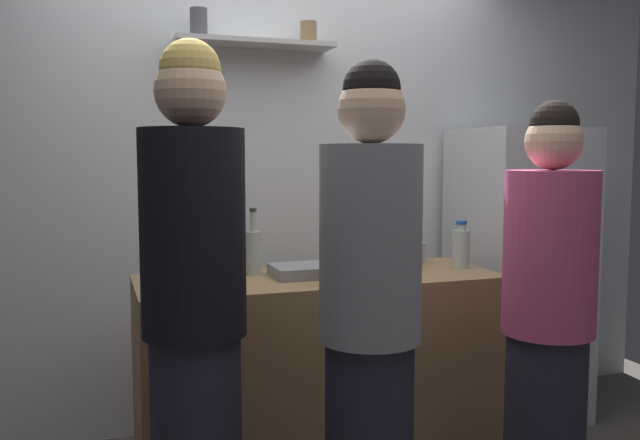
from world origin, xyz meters
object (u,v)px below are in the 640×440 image
at_px(utensil_holder, 416,252).
at_px(wine_bottle_amber_glass, 409,242).
at_px(person_blonde, 195,318).
at_px(wine_bottle_dark_glass, 332,257).
at_px(person_grey_hoodie, 370,326).
at_px(baking_pan, 310,270).
at_px(water_bottle_plastic, 461,247).
at_px(wine_bottle_pale_glass, 253,251).
at_px(refrigerator, 517,273).
at_px(wine_bottle_green_glass, 213,250).
at_px(person_pink_top, 548,324).

xyz_separation_m(utensil_holder, wine_bottle_amber_glass, (-0.10, -0.13, 0.07)).
xyz_separation_m(wine_bottle_amber_glass, person_blonde, (-1.13, -0.70, -0.12)).
height_order(wine_bottle_dark_glass, person_blonde, person_blonde).
bearing_deg(utensil_holder, person_grey_hoodie, -124.20).
bearing_deg(person_grey_hoodie, baking_pan, -49.86).
bearing_deg(utensil_holder, water_bottle_plastic, -61.14).
height_order(utensil_holder, wine_bottle_pale_glass, wine_bottle_pale_glass).
bearing_deg(baking_pan, wine_bottle_amber_glass, 7.98).
bearing_deg(wine_bottle_dark_glass, wine_bottle_pale_glass, 126.61).
bearing_deg(utensil_holder, wine_bottle_pale_glass, -173.72).
height_order(wine_bottle_pale_glass, person_blonde, person_blonde).
xyz_separation_m(refrigerator, wine_bottle_green_glass, (-1.70, -0.11, 0.22)).
bearing_deg(person_blonde, refrigerator, -83.06).
relative_size(wine_bottle_dark_glass, wine_bottle_pale_glass, 1.02).
relative_size(baking_pan, wine_bottle_green_glass, 1.18).
bearing_deg(person_grey_hoodie, refrigerator, -97.78).
height_order(baking_pan, person_grey_hoodie, person_grey_hoodie).
bearing_deg(baking_pan, refrigerator, 12.94).
bearing_deg(utensil_holder, wine_bottle_green_glass, -179.04).
bearing_deg(refrigerator, person_blonde, -153.93).
bearing_deg(wine_bottle_green_glass, refrigerator, 3.80).
xyz_separation_m(refrigerator, baking_pan, (-1.30, -0.30, 0.14)).
bearing_deg(wine_bottle_dark_glass, person_pink_top, -37.40).
xyz_separation_m(wine_bottle_green_glass, water_bottle_plastic, (1.15, -0.21, -0.01)).
distance_m(wine_bottle_pale_glass, person_pink_top, 1.28).
distance_m(refrigerator, person_blonde, 2.12).
xyz_separation_m(baking_pan, water_bottle_plastic, (0.75, -0.02, 0.07)).
distance_m(wine_bottle_pale_glass, water_bottle_plastic, 0.99).
xyz_separation_m(baking_pan, wine_bottle_green_glass, (-0.40, 0.19, 0.09)).
distance_m(baking_pan, person_pink_top, 1.03).
bearing_deg(refrigerator, wine_bottle_amber_glass, -163.79).
bearing_deg(water_bottle_plastic, refrigerator, 30.29).
xyz_separation_m(baking_pan, person_blonde, (-0.60, -0.63, -0.02)).
bearing_deg(water_bottle_plastic, person_grey_hoodie, -136.17).
relative_size(wine_bottle_amber_glass, wine_bottle_green_glass, 1.12).
bearing_deg(refrigerator, wine_bottle_dark_glass, -157.53).
bearing_deg(wine_bottle_pale_glass, water_bottle_plastic, -7.54).
height_order(wine_bottle_green_glass, person_blonde, person_blonde).
height_order(refrigerator, utensil_holder, refrigerator).
distance_m(baking_pan, wine_bottle_dark_glass, 0.25).
height_order(wine_bottle_dark_glass, wine_bottle_amber_glass, wine_bottle_amber_glass).
relative_size(wine_bottle_dark_glass, wine_bottle_green_glass, 1.07).
relative_size(water_bottle_plastic, person_blonde, 0.13).
relative_size(refrigerator, wine_bottle_green_glass, 5.48).
bearing_deg(wine_bottle_amber_glass, refrigerator, 16.21).
height_order(wine_bottle_amber_glass, wine_bottle_green_glass, wine_bottle_amber_glass).
relative_size(baking_pan, person_blonde, 0.19).
distance_m(wine_bottle_pale_glass, wine_bottle_green_glass, 0.18).
height_order(utensil_holder, person_grey_hoodie, person_grey_hoodie).
xyz_separation_m(refrigerator, utensil_holder, (-0.67, -0.10, 0.16)).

